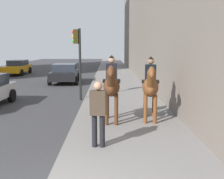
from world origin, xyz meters
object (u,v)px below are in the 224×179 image
mounted_horse_near (112,85)px  pedestrian_greeting (98,110)px  mounted_horse_far (150,86)px  car_far_lane (65,73)px  traffic_light_near_curb (78,52)px  car_mid_lane (17,67)px

mounted_horse_near → pedestrian_greeting: bearing=-7.6°
mounted_horse_far → car_far_lane: size_ratio=0.57×
traffic_light_near_curb → car_far_lane: bearing=14.7°
mounted_horse_far → pedestrian_greeting: 3.05m
mounted_horse_far → car_far_lane: (11.14, 4.73, -0.59)m
pedestrian_greeting → car_mid_lane: pedestrian_greeting is taller
mounted_horse_near → traffic_light_near_curb: traffic_light_near_curb is taller
car_mid_lane → traffic_light_near_curb: (-13.21, -7.48, 1.67)m
mounted_horse_near → pedestrian_greeting: size_ratio=1.35×
mounted_horse_near → pedestrian_greeting: 2.39m
mounted_horse_far → mounted_horse_near: bearing=-75.9°
car_far_lane → car_mid_lane: bearing=-140.9°
car_far_lane → mounted_horse_near: bearing=14.3°
car_far_lane → mounted_horse_far: bearing=20.7°
mounted_horse_near → pedestrian_greeting: mounted_horse_near is taller
mounted_horse_far → traffic_light_near_curb: size_ratio=0.62×
mounted_horse_far → car_far_lane: bearing=-149.9°
car_far_lane → traffic_light_near_curb: (-6.75, -1.78, 1.66)m
car_mid_lane → pedestrian_greeting: bearing=23.0°
mounted_horse_far → traffic_light_near_curb: traffic_light_near_curb is taller
mounted_horse_near → traffic_light_near_curb: 4.94m
car_mid_lane → traffic_light_near_curb: 15.28m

